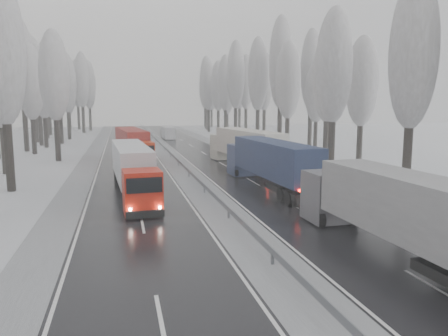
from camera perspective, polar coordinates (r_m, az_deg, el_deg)
name	(u,v)px	position (r m, az deg, el deg)	size (l,w,h in m)	color
ground	(311,305)	(16.41, 11.25, -17.16)	(260.00, 260.00, 0.00)	silver
carriageway_right	(236,172)	(45.47, 1.56, -0.52)	(7.50, 200.00, 0.03)	black
carriageway_left	(133,176)	(43.99, -11.78, -0.99)	(7.50, 200.00, 0.03)	black
median_slush	(186,174)	(44.43, -5.00, -0.75)	(3.00, 200.00, 0.04)	#A1A4A9
shoulder_right	(281,170)	(46.98, 7.40, -0.29)	(2.40, 200.00, 0.04)	#A1A4A9
shoulder_left	(81,178)	(44.14, -18.22, -1.20)	(2.40, 200.00, 0.04)	#A1A4A9
median_guardrail	(186,168)	(44.33, -5.01, -0.01)	(0.12, 200.00, 0.76)	slate
tree_16	(413,54)	(36.27, 23.50, 13.44)	(3.60, 3.60, 16.53)	black
tree_18	(334,67)	(45.65, 14.21, 12.72)	(3.60, 3.60, 16.58)	black
tree_19	(362,82)	(51.72, 17.59, 10.62)	(3.60, 3.60, 14.57)	black
tree_20	(328,78)	(54.37, 13.39, 11.42)	(3.60, 3.60, 15.71)	black
tree_21	(330,65)	(59.07, 13.65, 12.96)	(3.60, 3.60, 18.62)	black
tree_22	(288,81)	(63.55, 8.38, 11.17)	(3.60, 3.60, 15.86)	black
tree_23	(317,93)	(69.66, 12.00, 9.61)	(3.60, 3.60, 13.55)	black
tree_24	(281,63)	(69.11, 7.42, 13.40)	(3.60, 3.60, 20.49)	black
tree_25	(311,71)	(75.39, 11.35, 12.38)	(3.60, 3.60, 19.44)	black
tree_26	(258,75)	(78.58, 4.47, 12.04)	(3.60, 3.60, 18.78)	black
tree_27	(288,81)	(84.70, 8.32, 11.21)	(3.60, 3.60, 17.62)	black
tree_28	(236,75)	(88.50, 1.54, 11.99)	(3.60, 3.60, 19.62)	black
tree_29	(265,82)	(94.39, 5.31, 11.14)	(3.60, 3.60, 18.11)	black
tree_30	(225,83)	(97.93, 0.18, 10.99)	(3.60, 3.60, 17.86)	black
tree_31	(246,83)	(103.33, 2.90, 11.09)	(3.60, 3.60, 18.58)	black
tree_32	(218,86)	(105.24, -0.76, 10.62)	(3.60, 3.60, 17.33)	black
tree_33	(227,95)	(109.79, 0.40, 9.52)	(3.60, 3.60, 14.33)	black
tree_34	(209,87)	(112.01, -2.02, 10.58)	(3.60, 3.60, 17.63)	black
tree_35	(240,86)	(118.05, 2.05, 10.65)	(3.60, 3.60, 18.25)	black
tree_36	(206,82)	(121.98, -2.34, 11.17)	(3.60, 3.60, 20.23)	black
tree_37	(227,92)	(127.29, 0.45, 9.95)	(3.60, 3.60, 16.37)	black
tree_38	(205,89)	(132.61, -2.50, 10.32)	(3.60, 3.60, 17.97)	black
tree_39	(212,93)	(137.05, -1.64, 9.79)	(3.60, 3.60, 16.19)	black
tree_58	(2,51)	(39.20, -27.04, 13.44)	(3.60, 3.60, 17.21)	black
tree_62	(54,76)	(57.74, -21.33, 11.10)	(3.60, 3.60, 16.04)	black
tree_64	(30,83)	(67.26, -23.96, 10.15)	(3.60, 3.60, 15.42)	black
tree_65	(21,66)	(71.67, -24.94, 12.01)	(3.60, 3.60, 19.48)	black
tree_66	(43,86)	(76.73, -22.57, 9.83)	(3.60, 3.60, 15.23)	black
tree_67	(38,80)	(80.95, -23.15, 10.53)	(3.60, 3.60, 17.09)	black
tree_68	(59,83)	(83.24, -20.78, 10.39)	(3.60, 3.60, 16.65)	black
tree_69	(33,74)	(88.00, -23.69, 11.21)	(3.60, 3.60, 19.35)	black
tree_70	(67,84)	(93.23, -19.84, 10.33)	(3.60, 3.60, 17.09)	black
tree_71	(44,76)	(97.88, -22.44, 11.02)	(3.60, 3.60, 19.61)	black
tree_72	(60,91)	(102.76, -20.69, 9.35)	(3.60, 3.60, 15.11)	black
tree_73	(48,86)	(107.15, -22.01, 9.94)	(3.60, 3.60, 17.22)	black
tree_74	(82,80)	(113.22, -18.10, 10.81)	(3.60, 3.60, 19.68)	black
tree_75	(44,84)	(118.20, -22.41, 10.14)	(3.60, 3.60, 18.60)	black
tree_76	(89,85)	(122.47, -17.25, 10.29)	(3.60, 3.60, 18.55)	black
tree_77	(69,96)	(126.85, -19.64, 8.89)	(3.60, 3.60, 14.32)	black
tree_78	(77,84)	(129.33, -18.65, 10.39)	(3.60, 3.60, 19.55)	black
tree_79	(68,90)	(133.52, -19.66, 9.59)	(3.60, 3.60, 17.07)	black
truck_grey_tarp	(402,211)	(21.07, 22.25, -5.18)	(2.94, 15.60, 3.98)	#55545A
truck_blue_box	(269,160)	(36.57, 5.86, 0.98)	(3.32, 15.87, 4.05)	navy
truck_cream_box	(244,145)	(48.95, 2.68, 2.99)	(4.75, 16.53, 4.20)	beige
box_truck_distant	(168,133)	(88.78, -7.34, 4.58)	(2.31, 6.80, 2.51)	#B2B3B9
truck_red_white	(132,167)	(34.44, -11.87, 0.17)	(3.22, 14.99, 3.82)	red
truck_red_red	(133,144)	(53.41, -11.86, 3.15)	(4.12, 15.77, 4.01)	red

